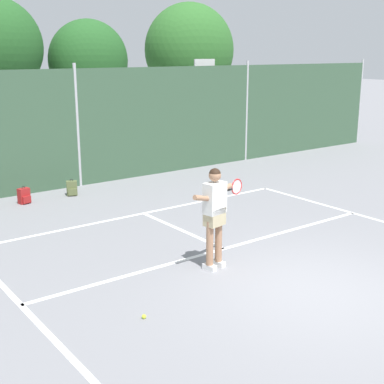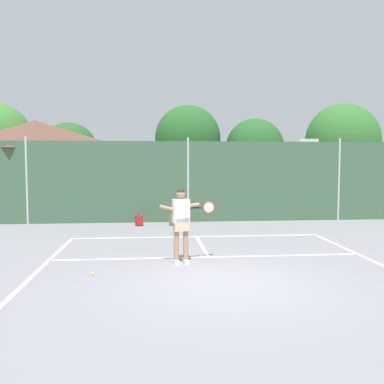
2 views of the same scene
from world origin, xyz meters
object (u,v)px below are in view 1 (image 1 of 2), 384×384
Objects in this scene: backpack_olive at (72,189)px; tennis_ball at (144,317)px; basketball_hoop at (204,94)px; tennis_player at (215,209)px; backpack_red at (24,196)px.

tennis_ball is at bearing -106.53° from backpack_olive.
tennis_player is at bearing -126.83° from basketball_hoop.
backpack_red is at bearing 101.29° from tennis_player.
basketball_hoop is 53.79× the size of tennis_ball.
tennis_player reaches higher than backpack_red.
basketball_hoop is 7.05m from backpack_olive.
tennis_player reaches higher than tennis_ball.
backpack_red is (0.79, 7.13, 0.16)m from tennis_ball.
tennis_player is 28.10× the size of tennis_ball.
basketball_hoop is at bearing 19.88° from backpack_olive.
backpack_red is (-7.65, -2.29, -2.12)m from basketball_hoop.
tennis_ball is at bearing -131.86° from basketball_hoop.
backpack_red reaches higher than tennis_ball.
tennis_player is at bearing -78.71° from backpack_red.
backpack_red is (-1.25, 6.26, -0.92)m from tennis_player.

